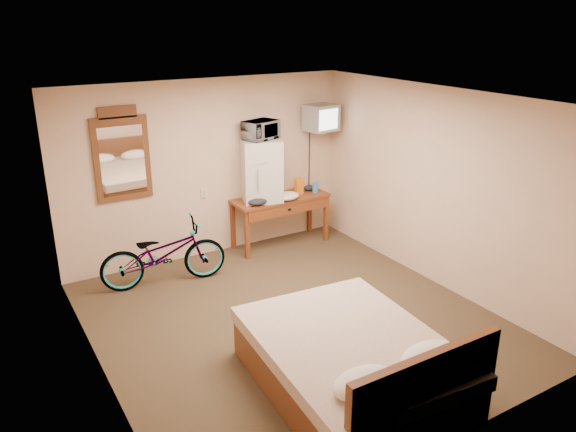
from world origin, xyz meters
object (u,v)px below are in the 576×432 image
object	(u,v)px
wall_mirror	(122,156)
bicycle	(163,254)
desk	(282,205)
microwave	(261,130)
crt_television	(321,118)
blue_cup	(315,187)
bed	(354,363)
mini_fridge	(261,170)

from	to	relation	value
wall_mirror	bicycle	xyz separation A→B (m)	(0.24, -0.62, -1.18)
desk	microwave	world-z (taller)	microwave
crt_television	blue_cup	bearing A→B (deg)	-150.03
blue_cup	bicycle	bearing A→B (deg)	-173.26
wall_mirror	bed	world-z (taller)	wall_mirror
desk	blue_cup	bearing A→B (deg)	-5.13
desk	crt_television	size ratio (longest dim) A/B	2.46
desk	mini_fridge	world-z (taller)	mini_fridge
bicycle	desk	bearing A→B (deg)	-70.95
mini_fridge	crt_television	bearing A→B (deg)	-2.45
blue_cup	mini_fridge	bearing A→B (deg)	172.21
mini_fridge	bed	world-z (taller)	mini_fridge
bed	desk	bearing A→B (deg)	70.17
mini_fridge	bed	size ratio (longest dim) A/B	0.41
mini_fridge	bicycle	xyz separation A→B (m)	(-1.66, -0.42, -0.78)
microwave	blue_cup	world-z (taller)	microwave
bicycle	blue_cup	bearing A→B (deg)	-74.32
blue_cup	crt_television	world-z (taller)	crt_television
desk	crt_television	distance (m)	1.41
mini_fridge	blue_cup	distance (m)	0.94
wall_mirror	blue_cup	bearing A→B (deg)	-6.73
desk	bed	bearing A→B (deg)	-109.83
bicycle	bed	world-z (taller)	bed
mini_fridge	wall_mirror	xyz separation A→B (m)	(-1.90, 0.21, 0.41)
wall_mirror	microwave	bearing A→B (deg)	-6.24
crt_television	wall_mirror	distance (m)	2.91
microwave	crt_television	distance (m)	1.00
blue_cup	crt_television	distance (m)	1.04
microwave	crt_television	size ratio (longest dim) A/B	0.80
microwave	wall_mirror	world-z (taller)	wall_mirror
bicycle	microwave	bearing A→B (deg)	-66.99
mini_fridge	microwave	world-z (taller)	microwave
bicycle	mini_fridge	bearing A→B (deg)	-67.00
crt_television	bicycle	world-z (taller)	crt_television
microwave	wall_mirror	distance (m)	1.92
wall_mirror	crt_television	bearing A→B (deg)	-4.95
microwave	bed	distance (m)	3.85
mini_fridge	bed	xyz separation A→B (m)	(-0.92, -3.44, -0.90)
mini_fridge	crt_television	size ratio (longest dim) A/B	1.50
wall_mirror	bicycle	distance (m)	1.36
blue_cup	wall_mirror	size ratio (longest dim) A/B	0.13
desk	bed	size ratio (longest dim) A/B	0.67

